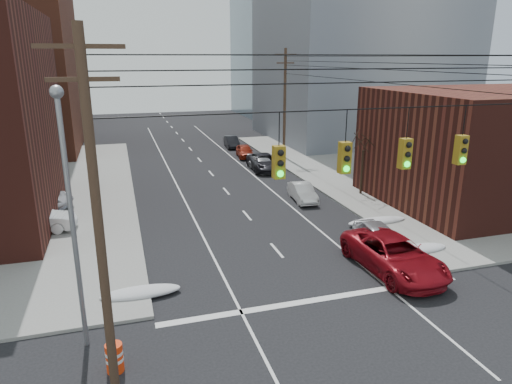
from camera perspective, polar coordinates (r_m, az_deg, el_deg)
sidewalk_ne at (r=51.50m, az=26.11°, el=3.53°), size 40.00×40.00×0.15m
building_office at (r=61.39m, az=12.80°, el=18.32°), size 22.00×20.00×25.00m
building_glass at (r=85.75m, az=5.09°, el=17.01°), size 20.00×18.00×22.00m
building_storefront at (r=36.86m, az=27.94°, el=4.99°), size 16.00×12.00×8.00m
utility_pole_left at (r=13.40m, az=-19.15°, el=-3.41°), size 2.20×0.28×11.00m
utility_pole_far at (r=46.78m, az=3.61°, el=11.12°), size 2.20×0.28×11.00m
traffic_signals at (r=15.15m, az=14.76°, el=4.65°), size 17.00×0.42×2.02m
street_light at (r=16.41m, az=-22.26°, el=-1.04°), size 0.44×0.44×9.32m
bare_tree at (r=35.22m, az=13.13°, el=3.24°), size 2.09×2.20×4.93m
snow_nw at (r=21.13m, az=-14.22°, el=-12.08°), size 3.50×1.08×0.42m
snow_ne at (r=26.36m, az=19.98°, el=-6.68°), size 3.00×1.08×0.42m
snow_east_far at (r=29.79m, az=14.89°, el=-3.55°), size 4.00×1.08×0.42m
red_pickup at (r=23.48m, az=16.83°, el=-7.53°), size 3.12×6.32×1.73m
parked_car_a at (r=25.75m, az=15.10°, el=-5.52°), size 2.28×4.50×1.47m
parked_car_b at (r=33.56m, az=5.84°, el=-0.04°), size 1.71×3.97×1.27m
parked_car_c at (r=42.59m, az=1.02°, el=3.75°), size 2.77×5.49×1.49m
parked_car_d at (r=42.35m, az=0.82°, el=3.53°), size 1.99×4.47×1.27m
parked_car_e at (r=48.12m, az=-1.41°, el=5.13°), size 2.00×4.04×1.32m
parked_car_f at (r=53.61m, az=-3.07°, el=6.28°), size 1.68×4.04×1.30m
lot_car_a at (r=29.97m, az=-25.87°, el=-3.19°), size 4.61×1.89×1.49m
lot_car_b at (r=34.70m, az=-26.12°, el=-0.69°), size 5.84×4.16×1.48m
construction_barrel at (r=16.84m, az=-17.27°, el=-19.14°), size 0.68×0.68×1.02m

